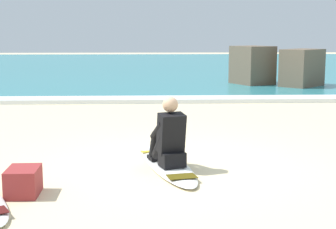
% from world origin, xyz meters
% --- Properties ---
extents(ground_plane, '(80.00, 80.00, 0.00)m').
position_xyz_m(ground_plane, '(0.00, 0.00, 0.00)').
color(ground_plane, beige).
extents(sea, '(80.00, 28.00, 0.10)m').
position_xyz_m(sea, '(0.00, 20.49, 0.05)').
color(sea, teal).
rests_on(sea, ground).
extents(breaking_foam, '(80.00, 0.90, 0.11)m').
position_xyz_m(breaking_foam, '(0.00, 6.79, 0.06)').
color(breaking_foam, white).
rests_on(breaking_foam, ground).
extents(surfboard_main, '(1.00, 2.44, 0.08)m').
position_xyz_m(surfboard_main, '(-0.12, -0.01, 0.04)').
color(surfboard_main, white).
rests_on(surfboard_main, ground).
extents(surfer_seated, '(0.54, 0.77, 0.95)m').
position_xyz_m(surfer_seated, '(-0.10, -0.17, 0.44)').
color(surfer_seated, black).
rests_on(surfer_seated, surfboard_main).
extents(rock_outcrop_distant, '(3.11, 2.48, 1.40)m').
position_xyz_m(rock_outcrop_distant, '(3.84, 10.19, 0.67)').
color(rock_outcrop_distant, brown).
rests_on(rock_outcrop_distant, ground).
extents(beach_bag, '(0.37, 0.49, 0.32)m').
position_xyz_m(beach_bag, '(-1.84, -1.19, 0.16)').
color(beach_bag, maroon).
rests_on(beach_bag, ground).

